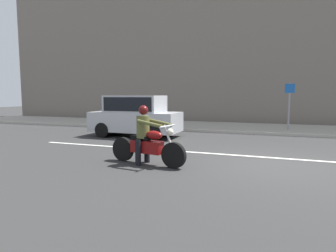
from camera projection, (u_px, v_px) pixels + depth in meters
ground_plane at (273, 165)px, 7.36m from camera, size 80.00×80.00×0.00m
sidewalk_slab at (273, 129)px, 14.83m from camera, size 40.00×4.40×0.14m
building_facade at (277, 4)px, 17.23m from camera, size 40.00×1.40×14.65m
lane_marking_stripe at (307, 160)px, 7.90m from camera, size 18.00×0.14×0.01m
motorcycle_with_rider_olive at (147, 140)px, 7.36m from camera, size 2.23×0.77×1.54m
parked_hatchback_silver at (136, 115)px, 12.43m from camera, size 3.87×1.76×1.80m
street_sign_post at (289, 101)px, 13.66m from camera, size 0.44×0.08×2.25m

